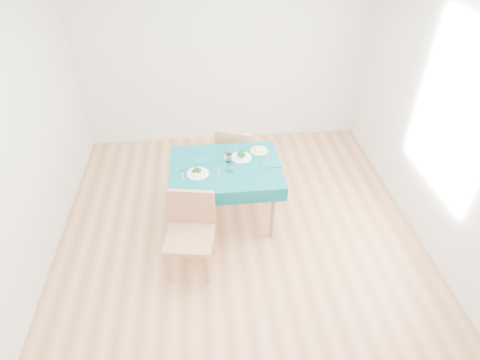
{
  "coord_description": "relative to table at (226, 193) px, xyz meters",
  "views": [
    {
      "loc": [
        -0.32,
        -3.12,
        3.25
      ],
      "look_at": [
        0.0,
        0.0,
        0.85
      ],
      "focal_mm": 30.0,
      "sensor_mm": 36.0,
      "label": 1
    }
  ],
  "objects": [
    {
      "name": "chair_far",
      "position": [
        0.19,
        0.71,
        0.15
      ],
      "size": [
        0.57,
        0.59,
        1.06
      ],
      "primitive_type": "cube",
      "rotation": [
        0.0,
        0.0,
        2.76
      ],
      "color": "#A0714B",
      "rests_on": "ground"
    },
    {
      "name": "room_shell",
      "position": [
        0.12,
        -0.38,
        0.97
      ],
      "size": [
        4.02,
        4.52,
        2.73
      ],
      "color": "#A06A42",
      "rests_on": "ground"
    },
    {
      "name": "bowl_near",
      "position": [
        -0.3,
        -0.11,
        0.41
      ],
      "size": [
        0.23,
        0.23,
        0.07
      ],
      "primitive_type": null,
      "color": "white",
      "rests_on": "table"
    },
    {
      "name": "side_plate",
      "position": [
        0.4,
        0.26,
        0.38
      ],
      "size": [
        0.2,
        0.2,
        0.01
      ],
      "primitive_type": "cylinder",
      "color": "#BBDA6A",
      "rests_on": "table"
    },
    {
      "name": "fork_far",
      "position": [
        0.01,
        0.2,
        0.38
      ],
      "size": [
        0.05,
        0.18,
        0.0
      ],
      "primitive_type": "cube",
      "rotation": [
        0.0,
        0.0,
        -0.13
      ],
      "color": "silver",
      "rests_on": "table"
    },
    {
      "name": "bread_slice",
      "position": [
        0.4,
        0.26,
        0.4
      ],
      "size": [
        0.13,
        0.13,
        0.02
      ],
      "primitive_type": "cube",
      "rotation": [
        0.0,
        0.0,
        0.26
      ],
      "color": "beige",
      "rests_on": "side_plate"
    },
    {
      "name": "bowl_far",
      "position": [
        0.19,
        0.14,
        0.41
      ],
      "size": [
        0.23,
        0.23,
        0.07
      ],
      "primitive_type": null,
      "color": "white",
      "rests_on": "table"
    },
    {
      "name": "napkin_far",
      "position": [
        0.5,
        -0.01,
        0.39
      ],
      "size": [
        0.21,
        0.15,
        0.01
      ],
      "primitive_type": "cube",
      "rotation": [
        0.0,
        0.0,
        0.0
      ],
      "color": "#0A545B",
      "rests_on": "table"
    },
    {
      "name": "knife_near",
      "position": [
        -0.08,
        -0.11,
        0.38
      ],
      "size": [
        0.06,
        0.19,
        0.0
      ],
      "primitive_type": "cube",
      "rotation": [
        0.0,
        0.0,
        -0.21
      ],
      "color": "silver",
      "rests_on": "table"
    },
    {
      "name": "knife_far",
      "position": [
        0.49,
        0.04,
        0.38
      ],
      "size": [
        0.02,
        0.22,
        0.0
      ],
      "primitive_type": "cube",
      "rotation": [
        0.0,
        0.0,
        0.03
      ],
      "color": "silver",
      "rests_on": "table"
    },
    {
      "name": "table",
      "position": [
        0.0,
        0.0,
        0.0
      ],
      "size": [
        1.18,
        0.9,
        0.76
      ],
      "primitive_type": "cube",
      "color": "#074B53",
      "rests_on": "ground"
    },
    {
      "name": "tumbler_side",
      "position": [
        0.05,
        -0.09,
        0.42
      ],
      "size": [
        0.07,
        0.07,
        0.08
      ],
      "primitive_type": "cylinder",
      "color": "white",
      "rests_on": "table"
    },
    {
      "name": "chair_near",
      "position": [
        -0.41,
        -0.71,
        0.2
      ],
      "size": [
        0.54,
        0.57,
        1.15
      ],
      "primitive_type": "cube",
      "rotation": [
        0.0,
        0.0,
        -0.17
      ],
      "color": "#A0714B",
      "rests_on": "ground"
    },
    {
      "name": "fork_near",
      "position": [
        -0.45,
        -0.12,
        0.38
      ],
      "size": [
        0.04,
        0.19,
        0.0
      ],
      "primitive_type": "cube",
      "rotation": [
        0.0,
        0.0,
        0.08
      ],
      "color": "silver",
      "rests_on": "table"
    },
    {
      "name": "tumbler_center",
      "position": [
        0.04,
        0.08,
        0.43
      ],
      "size": [
        0.07,
        0.07,
        0.1
      ],
      "primitive_type": "cylinder",
      "color": "white",
      "rests_on": "table"
    },
    {
      "name": "napkin_near",
      "position": [
        -0.25,
        0.13,
        0.38
      ],
      "size": [
        0.19,
        0.14,
        0.01
      ],
      "primitive_type": "cube",
      "rotation": [
        0.0,
        0.0,
        0.08
      ],
      "color": "#0A545B",
      "rests_on": "table"
    }
  ]
}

